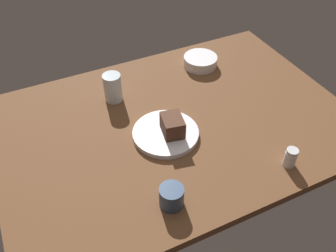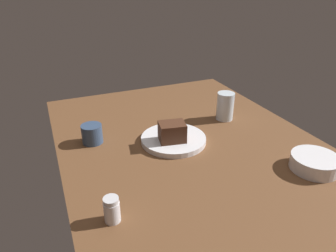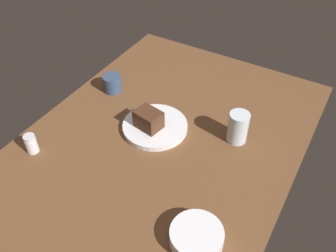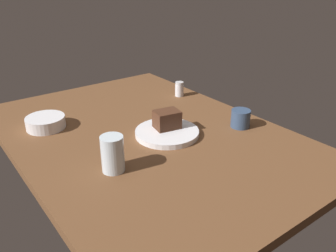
{
  "view_description": "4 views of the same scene",
  "coord_description": "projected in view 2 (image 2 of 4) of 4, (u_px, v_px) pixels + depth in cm",
  "views": [
    {
      "loc": [
        43.19,
        83.71,
        88.23
      ],
      "look_at": [
        5.76,
        6.12,
        8.26
      ],
      "focal_mm": 39.38,
      "sensor_mm": 36.0,
      "label": 1
    },
    {
      "loc": [
        -77.36,
        42.01,
        54.79
      ],
      "look_at": [
        6.93,
        6.4,
        8.8
      ],
      "focal_mm": 33.16,
      "sensor_mm": 36.0,
      "label": 2
    },
    {
      "loc": [
        -70.65,
        -44.94,
        87.53
      ],
      "look_at": [
        4.43,
        -1.12,
        8.07
      ],
      "focal_mm": 39.44,
      "sensor_mm": 36.0,
      "label": 3
    },
    {
      "loc": [
        92.22,
        -59.38,
        56.3
      ],
      "look_at": [
        4.81,
        6.07,
        5.64
      ],
      "focal_mm": 37.45,
      "sensor_mm": 36.0,
      "label": 4
    }
  ],
  "objects": [
    {
      "name": "side_bowl",
      "position": [
        315.0,
        163.0,
        0.89
      ],
      "size": [
        13.67,
        13.67,
        4.25
      ],
      "primitive_type": "cylinder",
      "color": "silver",
      "rests_on": "dining_table"
    },
    {
      "name": "dessert_plate",
      "position": [
        173.0,
        139.0,
        1.04
      ],
      "size": [
        21.83,
        21.83,
        1.8
      ],
      "primitive_type": "cylinder",
      "color": "silver",
      "rests_on": "dining_table"
    },
    {
      "name": "dining_table",
      "position": [
        194.0,
        151.0,
        1.02
      ],
      "size": [
        120.0,
        84.0,
        3.0
      ],
      "primitive_type": "cube",
      "color": "brown",
      "rests_on": "ground"
    },
    {
      "name": "coffee_cup",
      "position": [
        92.0,
        134.0,
        1.03
      ],
      "size": [
        6.85,
        6.85,
        6.38
      ],
      "primitive_type": "cylinder",
      "color": "#334766",
      "rests_on": "dining_table"
    },
    {
      "name": "chocolate_cake_slice",
      "position": [
        172.0,
        132.0,
        1.01
      ],
      "size": [
        7.95,
        9.45,
        6.19
      ],
      "primitive_type": "cube",
      "rotation": [
        0.0,
        0.0,
        1.39
      ],
      "color": "#472819",
      "rests_on": "dessert_plate"
    },
    {
      "name": "salt_shaker",
      "position": [
        112.0,
        210.0,
        0.7
      ],
      "size": [
        3.78,
        3.78,
        6.42
      ],
      "color": "silver",
      "rests_on": "dining_table"
    },
    {
      "name": "water_glass",
      "position": [
        225.0,
        106.0,
        1.19
      ],
      "size": [
        6.53,
        6.53,
        10.63
      ],
      "primitive_type": "cylinder",
      "color": "silver",
      "rests_on": "dining_table"
    }
  ]
}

